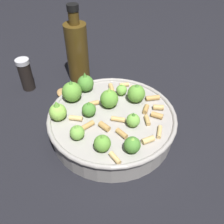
{
  "coord_description": "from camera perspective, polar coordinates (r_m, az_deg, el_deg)",
  "views": [
    {
      "loc": [
        -0.39,
        0.08,
        0.42
      ],
      "look_at": [
        0.0,
        0.0,
        0.06
      ],
      "focal_mm": 38.49,
      "sensor_mm": 36.0,
      "label": 1
    }
  ],
  "objects": [
    {
      "name": "wooden_spoon",
      "position": [
        0.63,
        -8.31,
        0.61
      ],
      "size": [
        0.24,
        0.12,
        0.02
      ],
      "color": "#B2844C",
      "rests_on": "ground"
    },
    {
      "name": "pepper_shaker",
      "position": [
        0.73,
        -19.82,
        8.41
      ],
      "size": [
        0.04,
        0.04,
        0.09
      ],
      "color": "black",
      "rests_on": "ground"
    },
    {
      "name": "ground_plane",
      "position": [
        0.58,
        0.0,
        -4.59
      ],
      "size": [
        2.4,
        2.4,
        0.0
      ],
      "primitive_type": "plane",
      "color": "black"
    },
    {
      "name": "cooking_pan",
      "position": [
        0.55,
        -0.33,
        -1.92
      ],
      "size": [
        0.29,
        0.29,
        0.11
      ],
      "color": "#9E9993",
      "rests_on": "ground"
    },
    {
      "name": "olive_oil_bottle",
      "position": [
        0.72,
        -8.28,
        14.22
      ],
      "size": [
        0.06,
        0.06,
        0.22
      ],
      "color": "#4C3814",
      "rests_on": "ground"
    }
  ]
}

